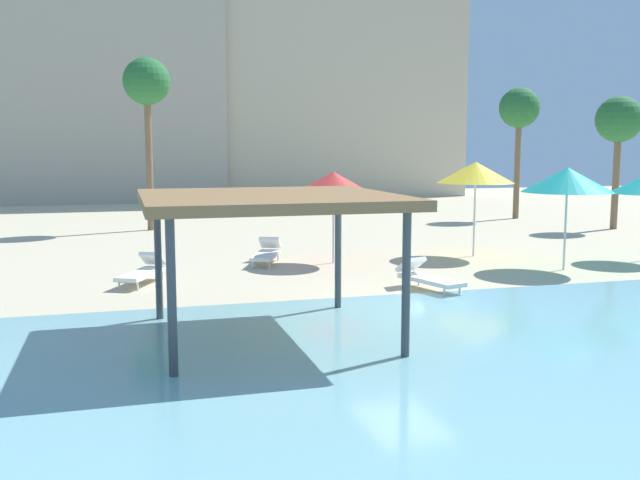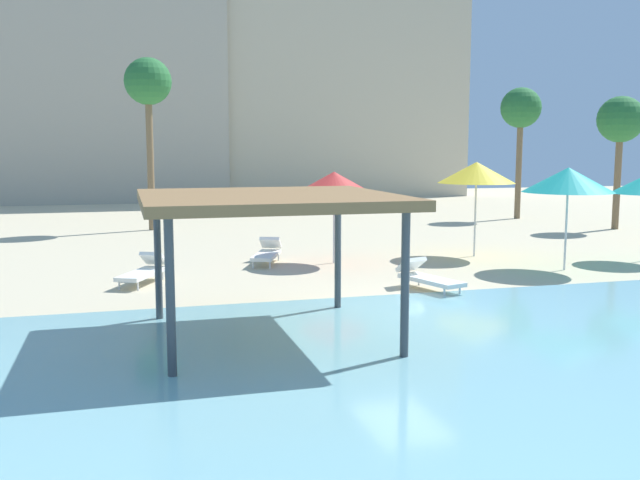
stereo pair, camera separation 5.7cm
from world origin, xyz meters
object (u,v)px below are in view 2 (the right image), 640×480
object	(u,v)px
lounge_chair_1	(267,252)
beach_umbrella_yellow_0	(476,173)
beach_umbrella_red_2	(334,182)
palm_tree_1	(521,111)
shade_pavilion	(268,203)
palm_tree_2	(148,86)
lounge_chair_0	(145,270)
lounge_chair_2	(426,276)
beach_umbrella_teal_1	(568,180)
palm_tree_0	(621,122)

from	to	relation	value
lounge_chair_1	beach_umbrella_yellow_0	bearing A→B (deg)	108.83
beach_umbrella_red_2	palm_tree_1	xyz separation A→B (m)	(12.29, 10.31, 2.70)
shade_pavilion	palm_tree_2	world-z (taller)	palm_tree_2
shade_pavilion	lounge_chair_0	size ratio (longest dim) A/B	2.24
lounge_chair_0	lounge_chair_2	bearing A→B (deg)	94.35
beach_umbrella_teal_1	palm_tree_0	xyz separation A→B (m)	(8.01, 8.14, 1.92)
beach_umbrella_yellow_0	lounge_chair_0	distance (m)	10.55
shade_pavilion	palm_tree_0	xyz separation A→B (m)	(17.37, 12.90, 2.00)
lounge_chair_0	palm_tree_0	bearing A→B (deg)	136.81
palm_tree_0	palm_tree_2	xyz separation A→B (m)	(-18.71, 4.86, 1.42)
beach_umbrella_red_2	palm_tree_0	xyz separation A→B (m)	(13.88, 5.25, 2.02)
palm_tree_2	palm_tree_0	bearing A→B (deg)	-14.57
shade_pavilion	beach_umbrella_red_2	size ratio (longest dim) A/B	1.63
palm_tree_0	lounge_chair_2	bearing A→B (deg)	-143.03
beach_umbrella_red_2	palm_tree_1	bearing A→B (deg)	39.98
palm_tree_2	beach_umbrella_teal_1	bearing A→B (deg)	-50.55
beach_umbrella_yellow_0	palm_tree_1	bearing A→B (deg)	53.19
palm_tree_0	palm_tree_1	size ratio (longest dim) A/B	0.89
lounge_chair_1	beach_umbrella_teal_1	bearing A→B (deg)	88.85
lounge_chair_0	palm_tree_0	size ratio (longest dim) A/B	0.36
beach_umbrella_red_2	shade_pavilion	bearing A→B (deg)	-114.56
shade_pavilion	palm_tree_1	size ratio (longest dim) A/B	0.71
beach_umbrella_yellow_0	palm_tree_0	bearing A→B (deg)	29.25
lounge_chair_0	beach_umbrella_yellow_0	bearing A→B (deg)	127.15
beach_umbrella_teal_1	lounge_chair_0	world-z (taller)	beach_umbrella_teal_1
shade_pavilion	lounge_chair_0	world-z (taller)	shade_pavilion
shade_pavilion	palm_tree_1	xyz separation A→B (m)	(15.79, 17.96, 2.67)
shade_pavilion	palm_tree_2	bearing A→B (deg)	94.31
lounge_chair_2	shade_pavilion	bearing A→B (deg)	-71.73
lounge_chair_2	palm_tree_1	size ratio (longest dim) A/B	0.32
shade_pavilion	beach_umbrella_yellow_0	distance (m)	11.22
beach_umbrella_red_2	palm_tree_1	size ratio (longest dim) A/B	0.44
beach_umbrella_red_2	palm_tree_1	world-z (taller)	palm_tree_1
lounge_chair_0	beach_umbrella_red_2	bearing A→B (deg)	134.57
lounge_chair_0	palm_tree_0	world-z (taller)	palm_tree_0
beach_umbrella_yellow_0	lounge_chair_0	size ratio (longest dim) A/B	1.51
palm_tree_2	beach_umbrella_red_2	bearing A→B (deg)	-64.45
lounge_chair_0	palm_tree_0	distance (m)	21.01
lounge_chair_0	lounge_chair_2	world-z (taller)	same
palm_tree_0	palm_tree_2	world-z (taller)	palm_tree_2
beach_umbrella_teal_1	palm_tree_2	distance (m)	17.17
beach_umbrella_teal_1	lounge_chair_2	size ratio (longest dim) A/B	1.44
beach_umbrella_yellow_0	palm_tree_1	size ratio (longest dim) A/B	0.48
beach_umbrella_yellow_0	palm_tree_1	distance (m)	13.02
beach_umbrella_teal_1	lounge_chair_0	bearing A→B (deg)	174.27
beach_umbrella_teal_1	beach_umbrella_red_2	distance (m)	6.54
beach_umbrella_teal_1	palm_tree_2	xyz separation A→B (m)	(-10.70, 13.00, 3.34)
shade_pavilion	palm_tree_0	size ratio (longest dim) A/B	0.80
palm_tree_1	lounge_chair_2	bearing A→B (deg)	-127.45
beach_umbrella_yellow_0	beach_umbrella_teal_1	size ratio (longest dim) A/B	1.03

